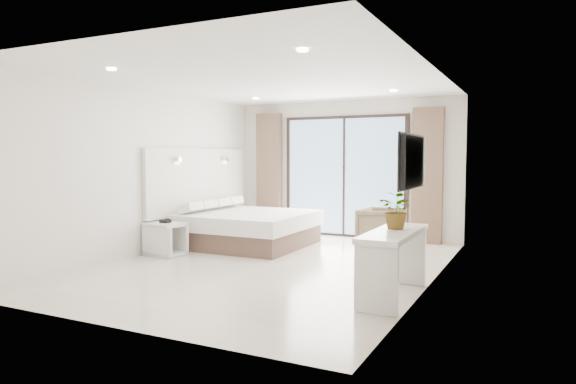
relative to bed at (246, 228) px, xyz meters
name	(u,v)px	position (x,y,z in m)	size (l,w,h in m)	color
ground	(273,265)	(1.23, -1.30, -0.32)	(6.20, 6.20, 0.00)	beige
room_shell	(287,158)	(1.03, -0.43, 1.27)	(4.62, 6.22, 2.72)	silver
bed	(246,228)	(0.00, 0.00, 0.00)	(2.15, 2.05, 0.74)	brown
nightstand	(166,239)	(-0.70, -1.37, -0.05)	(0.63, 0.55, 0.52)	silver
phone	(165,221)	(-0.71, -1.36, 0.24)	(0.16, 0.12, 0.05)	black
console_desk	(394,249)	(3.27, -2.23, 0.24)	(0.47, 1.51, 0.77)	silver
plant	(397,214)	(3.27, -2.08, 0.63)	(0.39, 0.44, 0.34)	#33662D
armchair	(382,226)	(2.31, 0.73, 0.08)	(0.77, 0.72, 0.79)	#857557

